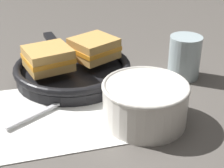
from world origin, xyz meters
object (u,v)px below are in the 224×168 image
(sandwich_near_right, at_px, (94,48))
(skillet, at_px, (73,70))
(sandwich_near_left, at_px, (48,58))
(drinking_glass, at_px, (184,57))
(soup_bowl, at_px, (145,101))
(spoon, at_px, (62,102))

(sandwich_near_right, bearing_deg, skillet, -158.00)
(sandwich_near_right, bearing_deg, sandwich_near_left, -155.81)
(skillet, relative_size, drinking_glass, 3.73)
(soup_bowl, xyz_separation_m, sandwich_near_right, (-0.08, 0.21, 0.02))
(soup_bowl, distance_m, sandwich_near_right, 0.22)
(sandwich_near_left, xyz_separation_m, drinking_glass, (0.30, 0.01, -0.02))
(soup_bowl, bearing_deg, drinking_glass, 53.73)
(skillet, distance_m, sandwich_near_left, 0.07)
(sandwich_near_left, distance_m, sandwich_near_right, 0.11)
(soup_bowl, bearing_deg, sandwich_near_right, 110.04)
(soup_bowl, relative_size, sandwich_near_left, 1.29)
(spoon, height_order, sandwich_near_right, sandwich_near_right)
(soup_bowl, distance_m, drinking_glass, 0.21)
(skillet, height_order, sandwich_near_left, sandwich_near_left)
(skillet, bearing_deg, sandwich_near_right, 22.00)
(skillet, distance_m, sandwich_near_right, 0.07)
(soup_bowl, distance_m, sandwich_near_left, 0.24)
(soup_bowl, relative_size, spoon, 1.05)
(sandwich_near_left, bearing_deg, drinking_glass, 1.39)
(spoon, xyz_separation_m, sandwich_near_left, (-0.03, 0.09, 0.06))
(skillet, distance_m, drinking_glass, 0.26)
(sandwich_near_right, xyz_separation_m, drinking_glass, (0.20, -0.04, -0.02))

